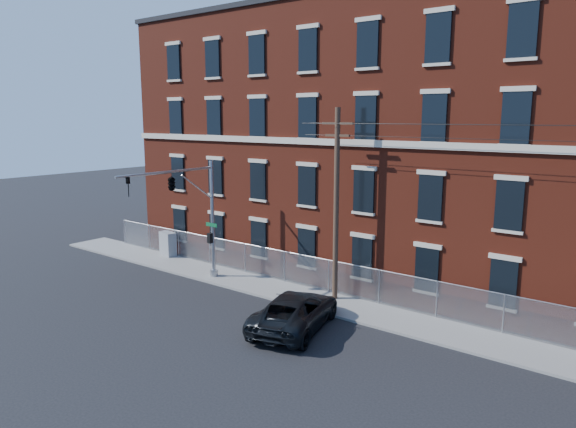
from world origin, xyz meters
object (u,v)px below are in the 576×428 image
(utility_pole_near, at_px, (336,202))
(pickup_truck, at_px, (295,311))
(traffic_signal_mast, at_px, (182,194))
(utility_cabinet, at_px, (168,244))

(utility_pole_near, bearing_deg, pickup_truck, -82.03)
(traffic_signal_mast, xyz_separation_m, pickup_truck, (8.61, -0.92, -4.57))
(utility_cabinet, bearing_deg, pickup_truck, -6.54)
(utility_pole_near, xyz_separation_m, utility_cabinet, (-14.04, 0.40, -4.40))
(traffic_signal_mast, height_order, utility_pole_near, utility_pole_near)
(traffic_signal_mast, relative_size, utility_cabinet, 4.26)
(traffic_signal_mast, xyz_separation_m, utility_cabinet, (-6.04, 3.82, -4.45))
(traffic_signal_mast, relative_size, pickup_truck, 1.18)
(utility_pole_near, height_order, pickup_truck, utility_pole_near)
(traffic_signal_mast, bearing_deg, utility_pole_near, 23.14)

